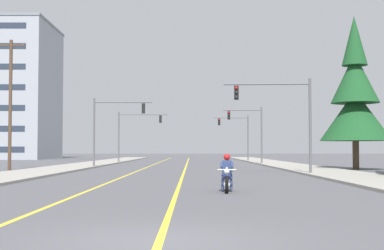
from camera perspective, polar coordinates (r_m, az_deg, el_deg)
The scene contains 13 objects.
ground_plane at distance 10.10m, azimuth -4.20°, elevation -11.81°, with size 400.00×400.00×0.00m, color #515156.
lane_stripe_center at distance 54.97m, azimuth -0.80°, elevation -4.24°, with size 0.16×100.00×0.01m, color yellow.
lane_stripe_left at distance 55.12m, azimuth -4.45°, elevation -4.23°, with size 0.16×100.00×0.01m, color yellow.
sidewalk_kerb_right at distance 50.82m, azimuth 10.33°, elevation -4.27°, with size 4.40×110.00×0.14m, color #9E998E.
sidewalk_kerb_left at distance 51.09m, azimuth -12.25°, elevation -4.24°, with size 4.40×110.00×0.14m, color #9E998E.
motorcycle_with_rider at distance 21.14m, azimuth 3.45°, elevation -5.37°, with size 0.70×2.19×1.46m.
traffic_signal_near_right at distance 35.81m, azimuth 9.39°, elevation 1.51°, with size 5.65×0.47×6.20m.
traffic_signal_near_left at distance 49.54m, azimuth -8.61°, elevation 0.36°, with size 5.27×0.45×6.20m.
traffic_signal_mid_right at distance 59.26m, azimuth 5.92°, elevation -0.19°, with size 4.22×0.37×6.20m.
traffic_signal_mid_left at distance 66.83m, azimuth -6.32°, elevation -0.36°, with size 6.06×0.37×6.20m.
traffic_signal_far_right at distance 73.61m, azimuth 4.64°, elevation -0.63°, with size 4.67×0.61×6.20m.
utility_pole_left_near at distance 44.86m, azimuth -18.58°, elevation 2.28°, with size 2.19×0.26×10.17m.
conifer_tree_right_verge_far at distance 46.11m, azimuth 16.42°, elevation 2.64°, with size 5.67×5.67×12.47m.
Camera 1 is at (0.69, -9.94, 1.63)m, focal length 51.25 mm.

